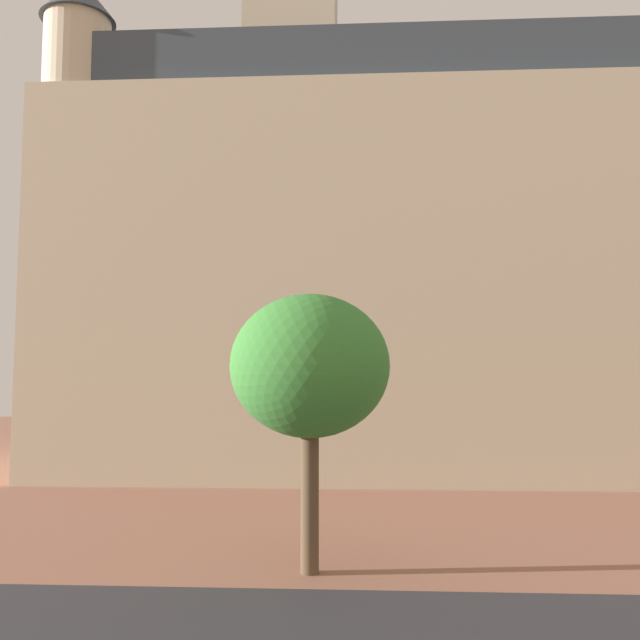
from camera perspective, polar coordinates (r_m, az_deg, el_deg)
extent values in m
plane|color=#93604C|center=(13.53, -0.55, -22.96)|extent=(120.00, 120.00, 0.00)
cube|color=beige|center=(33.19, 4.93, 1.92)|extent=(29.19, 13.92, 16.29)
cube|color=#38424C|center=(35.54, 4.82, 17.05)|extent=(26.85, 12.81, 2.40)
cube|color=beige|center=(34.77, -2.37, 12.91)|extent=(4.47, 4.47, 29.70)
cylinder|color=beige|center=(30.53, -20.27, 6.03)|extent=(2.80, 2.80, 19.68)
cylinder|color=brown|center=(15.17, -0.87, -15.03)|extent=(0.40, 0.40, 3.05)
ellipsoid|color=#387F33|center=(14.94, -0.86, -3.86)|extent=(3.53, 3.53, 3.17)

